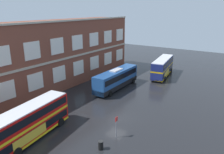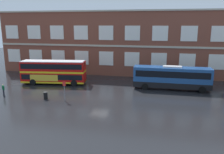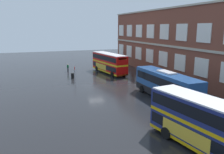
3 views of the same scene
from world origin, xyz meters
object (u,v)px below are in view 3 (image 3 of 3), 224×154
Objects in this scene: station_litter_bin at (73,76)px; touring_coach at (166,86)px; double_decker_near at (109,63)px; double_decker_middle at (211,126)px; waiting_passenger at (68,68)px; bus_stand_flag at (75,73)px.

touring_coach is at bearing 27.36° from station_litter_bin.
double_decker_near is 20.02m from touring_coach.
double_decker_middle is 0.94× the size of touring_coach.
touring_coach is at bearing 160.93° from double_decker_middle.
touring_coach is 11.66× the size of station_litter_bin.
touring_coach is 19.52m from station_litter_bin.
waiting_passenger is 1.65× the size of station_litter_bin.
station_litter_bin is (-29.91, -4.59, -1.63)m from double_decker_middle.
double_decker_middle is at bearing -6.34° from double_decker_near.
touring_coach is at bearing 2.12° from double_decker_near.
waiting_passenger is (-4.21, -7.86, -1.22)m from double_decker_near.
touring_coach is at bearing 19.56° from waiting_passenger.
double_decker_near is 4.17× the size of bus_stand_flag.
waiting_passenger is at bearing 177.15° from bus_stand_flag.
bus_stand_flag is at bearing -170.06° from double_decker_middle.
double_decker_near is 8.80m from station_litter_bin.
double_decker_near reaches higher than bus_stand_flag.
bus_stand_flag is (9.85, -0.49, 0.70)m from waiting_passenger.
touring_coach reaches higher than waiting_passenger.
waiting_passenger is 6.94m from station_litter_bin.
station_litter_bin is at bearing -2.86° from waiting_passenger.
waiting_passenger is (-36.83, -4.24, -1.22)m from double_decker_middle.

